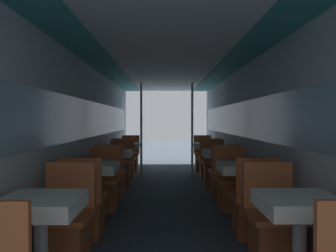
{
  "coord_description": "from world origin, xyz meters",
  "views": [
    {
      "loc": [
        -0.04,
        -1.53,
        1.31
      ],
      "look_at": [
        -0.0,
        2.81,
        1.23
      ],
      "focal_mm": 35.0,
      "sensor_mm": 36.0,
      "label": 1
    }
  ],
  "objects_px": {
    "chair_right_far_2": "(214,171)",
    "chair_left_far_1": "(103,190)",
    "chair_left_near_3": "(125,166)",
    "chair_left_far_3": "(130,160)",
    "chair_right_far_3": "(203,160)",
    "dining_table_left_2": "(116,157)",
    "dining_table_right_2": "(218,157)",
    "dining_table_left_0": "(41,214)",
    "chair_right_near_3": "(209,166)",
    "chair_left_far_2": "(120,171)",
    "chair_left_near_2": "(111,181)",
    "support_pole_right_3": "(192,129)",
    "dining_table_right_3": "(206,148)",
    "support_pole_left_3": "(141,129)",
    "dining_table_right_0": "(300,213)",
    "chair_right_far_0": "(274,234)",
    "dining_table_left_3": "(127,148)",
    "dining_table_left_1": "(95,173)",
    "chair_left_far_0": "(64,234)",
    "chair_right_far_1": "(232,190)",
    "chair_left_near_1": "(84,212)",
    "dining_table_right_1": "(241,173)",
    "chair_right_near_1": "(253,211)",
    "chair_right_near_2": "(224,181)"
  },
  "relations": [
    {
      "from": "chair_left_far_0",
      "to": "chair_right_near_3",
      "type": "relative_size",
      "value": 1.0
    },
    {
      "from": "support_pole_left_3",
      "to": "chair_right_far_3",
      "type": "xyz_separation_m",
      "value": [
        1.55,
        0.55,
        -0.82
      ]
    },
    {
      "from": "dining_table_left_2",
      "to": "chair_left_far_2",
      "type": "bearing_deg",
      "value": 90.0
    },
    {
      "from": "chair_left_far_1",
      "to": "chair_right_far_3",
      "type": "distance_m",
      "value": 4.1
    },
    {
      "from": "chair_right_far_2",
      "to": "chair_right_near_3",
      "type": "bearing_deg",
      "value": -90.0
    },
    {
      "from": "dining_table_left_2",
      "to": "chair_left_near_3",
      "type": "xyz_separation_m",
      "value": [
        -0.0,
        1.26,
        -0.34
      ]
    },
    {
      "from": "dining_table_left_2",
      "to": "support_pole_right_3",
      "type": "relative_size",
      "value": 0.34
    },
    {
      "from": "chair_left_far_2",
      "to": "chair_left_far_3",
      "type": "distance_m",
      "value": 1.82
    },
    {
      "from": "dining_table_left_0",
      "to": "chair_left_far_2",
      "type": "distance_m",
      "value": 4.21
    },
    {
      "from": "chair_right_far_3",
      "to": "support_pole_right_3",
      "type": "relative_size",
      "value": 0.41
    },
    {
      "from": "chair_right_far_0",
      "to": "dining_table_right_3",
      "type": "bearing_deg",
      "value": -90.0
    },
    {
      "from": "dining_table_right_3",
      "to": "chair_left_near_2",
      "type": "bearing_deg",
      "value": -128.42
    },
    {
      "from": "chair_right_near_3",
      "to": "support_pole_left_3",
      "type": "bearing_deg",
      "value": 160.32
    },
    {
      "from": "chair_right_far_2",
      "to": "chair_right_far_3",
      "type": "height_order",
      "value": "same"
    },
    {
      "from": "chair_left_near_3",
      "to": "chair_left_far_3",
      "type": "bearing_deg",
      "value": 90.0
    },
    {
      "from": "chair_right_near_2",
      "to": "dining_table_left_3",
      "type": "bearing_deg",
      "value": 128.42
    },
    {
      "from": "chair_right_near_1",
      "to": "chair_right_far_1",
      "type": "xyz_separation_m",
      "value": [
        0.0,
        1.11,
        0.0
      ]
    },
    {
      "from": "chair_right_far_1",
      "to": "dining_table_left_3",
      "type": "bearing_deg",
      "value": -58.6
    },
    {
      "from": "chair_right_far_1",
      "to": "chair_right_near_3",
      "type": "xyz_separation_m",
      "value": [
        0.0,
        2.53,
        0.0
      ]
    },
    {
      "from": "dining_table_left_2",
      "to": "dining_table_left_1",
      "type": "bearing_deg",
      "value": -90.0
    },
    {
      "from": "chair_left_near_2",
      "to": "chair_right_far_2",
      "type": "height_order",
      "value": "same"
    },
    {
      "from": "chair_left_far_3",
      "to": "dining_table_left_3",
      "type": "bearing_deg",
      "value": 90.0
    },
    {
      "from": "chair_right_far_3",
      "to": "chair_right_near_2",
      "type": "bearing_deg",
      "value": 90.0
    },
    {
      "from": "dining_table_left_2",
      "to": "dining_table_right_2",
      "type": "bearing_deg",
      "value": 0.0
    },
    {
      "from": "chair_right_far_0",
      "to": "chair_right_far_3",
      "type": "distance_m",
      "value": 5.46
    },
    {
      "from": "chair_left_near_2",
      "to": "dining_table_right_2",
      "type": "bearing_deg",
      "value": 16.42
    },
    {
      "from": "dining_table_right_0",
      "to": "chair_right_far_0",
      "type": "bearing_deg",
      "value": 90.0
    },
    {
      "from": "chair_left_near_1",
      "to": "chair_right_near_3",
      "type": "relative_size",
      "value": 1.0
    },
    {
      "from": "dining_table_right_2",
      "to": "dining_table_right_0",
      "type": "bearing_deg",
      "value": -90.0
    },
    {
      "from": "chair_left_near_3",
      "to": "chair_left_far_2",
      "type": "bearing_deg",
      "value": -90.0
    },
    {
      "from": "dining_table_left_1",
      "to": "chair_left_far_3",
      "type": "bearing_deg",
      "value": 90.0
    },
    {
      "from": "chair_left_far_2",
      "to": "chair_left_near_2",
      "type": "bearing_deg",
      "value": 90.0
    },
    {
      "from": "chair_right_far_2",
      "to": "chair_left_far_1",
      "type": "bearing_deg",
      "value": 44.02
    },
    {
      "from": "dining_table_left_0",
      "to": "chair_right_near_3",
      "type": "xyz_separation_m",
      "value": [
        1.88,
        4.9,
        -0.34
      ]
    },
    {
      "from": "chair_left_near_1",
      "to": "chair_left_far_2",
      "type": "distance_m",
      "value": 2.93
    },
    {
      "from": "chair_right_far_0",
      "to": "dining_table_left_1",
      "type": "bearing_deg",
      "value": -33.89
    },
    {
      "from": "dining_table_left_3",
      "to": "chair_right_far_2",
      "type": "bearing_deg",
      "value": -33.89
    },
    {
      "from": "chair_left_far_0",
      "to": "support_pole_right_3",
      "type": "bearing_deg",
      "value": -107.55
    },
    {
      "from": "chair_left_far_1",
      "to": "support_pole_right_3",
      "type": "height_order",
      "value": "support_pole_right_3"
    },
    {
      "from": "chair_left_near_2",
      "to": "chair_right_near_3",
      "type": "bearing_deg",
      "value": 44.02
    },
    {
      "from": "chair_left_far_1",
      "to": "support_pole_left_3",
      "type": "xyz_separation_m",
      "value": [
        0.33,
        3.08,
        0.82
      ]
    },
    {
      "from": "chair_right_far_2",
      "to": "dining_table_right_2",
      "type": "bearing_deg",
      "value": 90.0
    },
    {
      "from": "dining_table_right_1",
      "to": "chair_right_far_2",
      "type": "relative_size",
      "value": 0.83
    },
    {
      "from": "chair_left_far_1",
      "to": "chair_left_far_3",
      "type": "height_order",
      "value": "same"
    },
    {
      "from": "dining_table_left_2",
      "to": "dining_table_right_3",
      "type": "xyz_separation_m",
      "value": [
        1.88,
        1.82,
        0.0
      ]
    },
    {
      "from": "dining_table_left_0",
      "to": "dining_table_right_2",
      "type": "bearing_deg",
      "value": 62.64
    },
    {
      "from": "chair_right_far_1",
      "to": "dining_table_left_2",
      "type": "bearing_deg",
      "value": -33.89
    },
    {
      "from": "chair_right_near_2",
      "to": "chair_right_far_3",
      "type": "xyz_separation_m",
      "value": [
        0.0,
        2.93,
        0.0
      ]
    },
    {
      "from": "dining_table_right_0",
      "to": "chair_right_near_1",
      "type": "xyz_separation_m",
      "value": [
        0.0,
        1.26,
        -0.34
      ]
    },
    {
      "from": "dining_table_right_1",
      "to": "chair_right_far_1",
      "type": "height_order",
      "value": "chair_right_far_1"
    }
  ]
}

